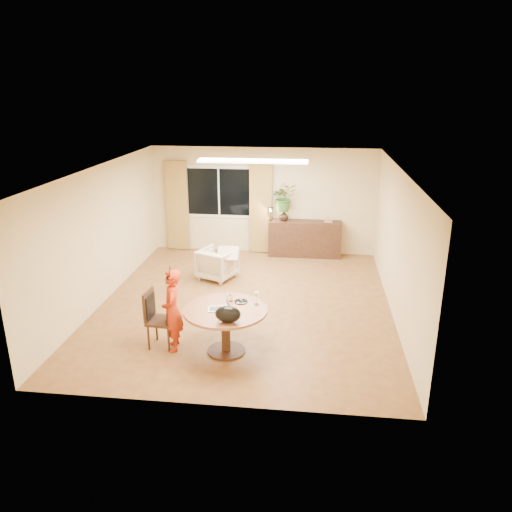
{
  "coord_description": "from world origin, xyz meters",
  "views": [
    {
      "loc": [
        1.25,
        -8.73,
        3.99
      ],
      "look_at": [
        0.23,
        -0.2,
        1.05
      ],
      "focal_mm": 35.0,
      "sensor_mm": 36.0,
      "label": 1
    }
  ],
  "objects": [
    {
      "name": "child",
      "position": [
        -0.89,
        -1.84,
        0.67
      ],
      "size": [
        0.54,
        0.41,
        1.33
      ],
      "primitive_type": "imported",
      "rotation": [
        0.0,
        0.0,
        -1.36
      ],
      "color": "red",
      "rests_on": "floor"
    },
    {
      "name": "dining_table",
      "position": [
        -0.05,
        -1.85,
        0.58
      ],
      "size": [
        1.3,
        1.3,
        0.74
      ],
      "color": "brown",
      "rests_on": "floor"
    },
    {
      "name": "handbag",
      "position": [
        0.07,
        -2.29,
        0.87
      ],
      "size": [
        0.42,
        0.3,
        0.25
      ],
      "primitive_type": null,
      "rotation": [
        0.0,
        0.0,
        0.24
      ],
      "color": "black",
      "rests_on": "dining_table"
    },
    {
      "name": "wall_left",
      "position": [
        -2.75,
        0.0,
        1.3
      ],
      "size": [
        0.0,
        6.5,
        6.5
      ],
      "primitive_type": "plane",
      "rotation": [
        1.57,
        0.0,
        1.57
      ],
      "color": "#D2BC88",
      "rests_on": "floor"
    },
    {
      "name": "desk_lamp",
      "position": [
        0.21,
        2.96,
        1.05
      ],
      "size": [
        0.18,
        0.18,
        0.35
      ],
      "primitive_type": null,
      "rotation": [
        0.0,
        0.0,
        0.26
      ],
      "color": "black",
      "rests_on": "sideboard"
    },
    {
      "name": "wall_right",
      "position": [
        2.75,
        0.0,
        1.3
      ],
      "size": [
        0.0,
        6.5,
        6.5
      ],
      "primitive_type": "plane",
      "rotation": [
        1.57,
        0.0,
        -1.57
      ],
      "color": "#D2BC88",
      "rests_on": "floor"
    },
    {
      "name": "wine_glass",
      "position": [
        0.41,
        -1.64,
        0.85
      ],
      "size": [
        0.1,
        0.1,
        0.22
      ],
      "primitive_type": null,
      "rotation": [
        0.0,
        0.0,
        -0.32
      ],
      "color": "white",
      "rests_on": "dining_table"
    },
    {
      "name": "curtain_left",
      "position": [
        -2.15,
        3.15,
        1.15
      ],
      "size": [
        0.55,
        0.08,
        2.25
      ],
      "primitive_type": "cube",
      "color": "olive",
      "rests_on": "wall_back"
    },
    {
      "name": "ceiling_panel",
      "position": [
        0.0,
        1.2,
        2.57
      ],
      "size": [
        2.2,
        0.35,
        0.05
      ],
      "primitive_type": "cube",
      "color": "white",
      "rests_on": "ceiling"
    },
    {
      "name": "laptop",
      "position": [
        -0.15,
        -1.88,
        0.85
      ],
      "size": [
        0.36,
        0.27,
        0.22
      ],
      "primitive_type": null,
      "rotation": [
        0.0,
        0.0,
        0.16
      ],
      "color": "#B7B7BC",
      "rests_on": "dining_table"
    },
    {
      "name": "tumbler",
      "position": [
        -0.02,
        -1.55,
        0.79
      ],
      "size": [
        0.09,
        0.09,
        0.1
      ],
      "primitive_type": null,
      "rotation": [
        0.0,
        0.0,
        -0.29
      ],
      "color": "white",
      "rests_on": "dining_table"
    },
    {
      "name": "curtain_right",
      "position": [
        -0.05,
        3.15,
        1.15
      ],
      "size": [
        0.55,
        0.08,
        2.25
      ],
      "primitive_type": "cube",
      "color": "olive",
      "rests_on": "wall_back"
    },
    {
      "name": "pot_lid",
      "position": [
        0.16,
        -1.58,
        0.76
      ],
      "size": [
        0.23,
        0.23,
        0.03
      ],
      "primitive_type": null,
      "rotation": [
        0.0,
        0.0,
        -0.1
      ],
      "color": "white",
      "rests_on": "dining_table"
    },
    {
      "name": "bouquet",
      "position": [
        0.52,
        3.01,
        1.46
      ],
      "size": [
        0.73,
        0.69,
        0.66
      ],
      "primitive_type": "imported",
      "rotation": [
        0.0,
        0.0,
        0.35
      ],
      "color": "#2C6224",
      "rests_on": "vase"
    },
    {
      "name": "armchair",
      "position": [
        -0.79,
        1.27,
        0.33
      ],
      "size": [
        0.94,
        0.95,
        0.66
      ],
      "primitive_type": "imported",
      "rotation": [
        0.0,
        0.0,
        2.74
      ],
      "color": "#C1B899",
      "rests_on": "floor"
    },
    {
      "name": "book_stack",
      "position": [
        1.6,
        3.01,
        0.92
      ],
      "size": [
        0.24,
        0.2,
        0.08
      ],
      "primitive_type": null,
      "rotation": [
        0.0,
        0.0,
        -0.25
      ],
      "color": "#8B6846",
      "rests_on": "sideboard"
    },
    {
      "name": "dining_chair",
      "position": [
        -1.1,
        -1.79,
        0.47
      ],
      "size": [
        0.48,
        0.44,
        0.94
      ],
      "primitive_type": null,
      "rotation": [
        0.0,
        0.0,
        -0.07
      ],
      "color": "black",
      "rests_on": "floor"
    },
    {
      "name": "throw",
      "position": [
        -0.54,
        1.21,
        0.68
      ],
      "size": [
        0.5,
        0.59,
        0.03
      ],
      "primitive_type": null,
      "rotation": [
        0.0,
        0.0,
        0.09
      ],
      "color": "beige",
      "rests_on": "armchair"
    },
    {
      "name": "floor",
      "position": [
        0.0,
        0.0,
        0.0
      ],
      "size": [
        6.5,
        6.5,
        0.0
      ],
      "primitive_type": "plane",
      "color": "brown",
      "rests_on": "ground"
    },
    {
      "name": "sideboard",
      "position": [
        1.05,
        3.01,
        0.44
      ],
      "size": [
        1.75,
        0.43,
        0.88
      ],
      "primitive_type": "cube",
      "color": "black",
      "rests_on": "floor"
    },
    {
      "name": "ceiling",
      "position": [
        0.0,
        0.0,
        2.6
      ],
      "size": [
        6.5,
        6.5,
        0.0
      ],
      "primitive_type": "plane",
      "rotation": [
        3.14,
        0.0,
        0.0
      ],
      "color": "white",
      "rests_on": "wall_back"
    },
    {
      "name": "vase",
      "position": [
        0.53,
        3.01,
        1.0
      ],
      "size": [
        0.29,
        0.29,
        0.25
      ],
      "primitive_type": "imported",
      "rotation": [
        0.0,
        0.0,
        0.25
      ],
      "color": "black",
      "rests_on": "sideboard"
    },
    {
      "name": "wall_back",
      "position": [
        0.0,
        3.25,
        1.3
      ],
      "size": [
        5.5,
        0.0,
        5.5
      ],
      "primitive_type": "plane",
      "rotation": [
        1.57,
        0.0,
        0.0
      ],
      "color": "#D2BC88",
      "rests_on": "floor"
    },
    {
      "name": "window",
      "position": [
        -1.1,
        3.23,
        1.5
      ],
      "size": [
        1.7,
        0.03,
        1.3
      ],
      "color": "white",
      "rests_on": "wall_back"
    }
  ]
}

